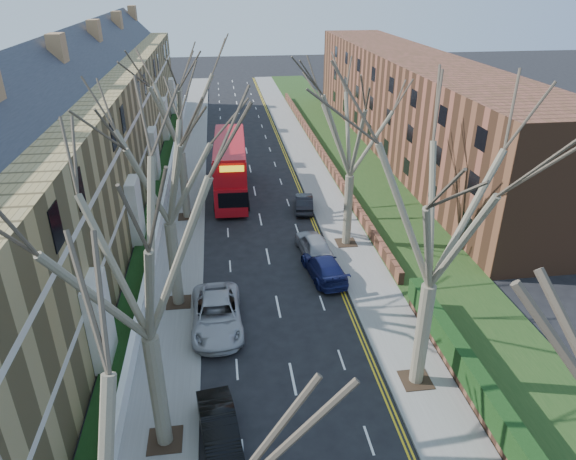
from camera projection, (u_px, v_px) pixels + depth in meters
name	position (u px, v px, depth m)	size (l,w,h in m)	color
pavement_left	(189.00, 171.00, 50.27)	(3.00, 102.00, 0.12)	slate
pavement_right	(309.00, 165.00, 51.70)	(3.00, 102.00, 0.12)	slate
terrace_left	(79.00, 143.00, 39.82)	(9.70, 78.00, 13.60)	#947E4B
flats_right	(410.00, 104.00, 54.44)	(13.97, 54.00, 10.00)	brown
front_wall_left	(165.00, 198.00, 42.72)	(0.30, 78.00, 1.00)	white
grass_verge_right	(353.00, 163.00, 52.20)	(6.00, 102.00, 0.06)	#1D3A15
tree_left_mid	(135.00, 235.00, 16.78)	(10.50, 10.50, 14.71)	#6E624E
tree_left_far	(162.00, 152.00, 25.80)	(10.15, 10.15, 14.22)	#6E624E
tree_left_dist	(176.00, 96.00, 36.32)	(10.50, 10.50, 14.71)	#6E624E
tree_right_mid	(442.00, 194.00, 19.92)	(10.50, 10.50, 14.71)	#6E624E
tree_right_far	(353.00, 116.00, 32.49)	(10.15, 10.15, 14.22)	#6E624E
double_decker_bus	(231.00, 169.00, 44.00)	(3.16, 11.46, 4.74)	#A30B12
car_left_mid	(219.00, 428.00, 20.85)	(1.43, 4.11, 1.36)	black
car_left_far	(217.00, 314.00, 27.64)	(2.66, 5.77, 1.60)	#ACACB1
car_right_near	(324.00, 267.00, 32.37)	(1.98, 4.88, 1.42)	#161B4D
car_right_mid	(314.00, 245.00, 34.93)	(1.80, 4.48, 1.53)	#93939B
car_right_far	(304.00, 203.00, 41.68)	(1.38, 3.95, 1.30)	black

